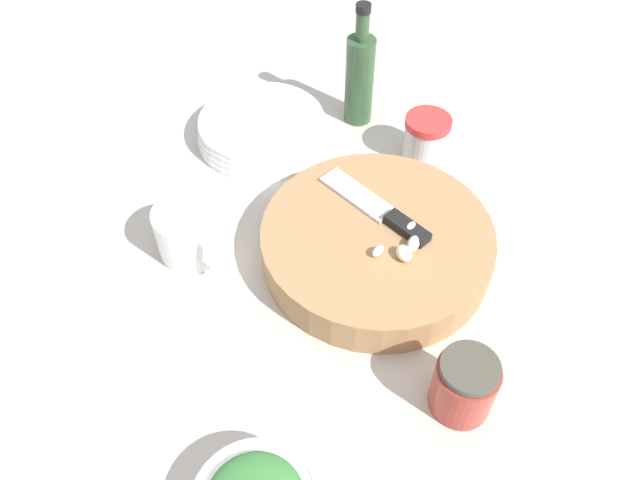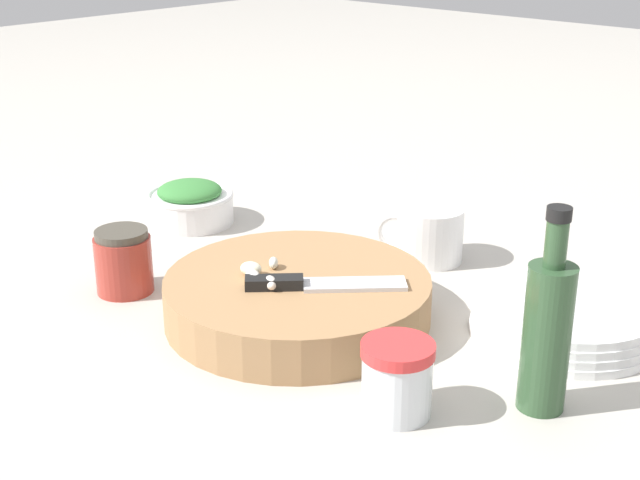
# 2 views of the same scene
# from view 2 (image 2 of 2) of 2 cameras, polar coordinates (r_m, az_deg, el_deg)

# --- Properties ---
(ground_plane) EXTENTS (5.00, 5.00, 0.00)m
(ground_plane) POSITION_cam_2_polar(r_m,az_deg,el_deg) (1.12, 0.62, -3.19)
(ground_plane) COLOR #B2ADA3
(cutting_board) EXTENTS (0.31, 0.31, 0.05)m
(cutting_board) POSITION_cam_2_polar(r_m,az_deg,el_deg) (1.04, -1.44, -3.76)
(cutting_board) COLOR #9E754C
(cutting_board) RESTS_ON ground_plane
(chef_knife) EXTENTS (0.15, 0.15, 0.01)m
(chef_knife) POSITION_cam_2_polar(r_m,az_deg,el_deg) (1.00, -0.28, -2.80)
(chef_knife) COLOR black
(chef_knife) RESTS_ON cutting_board
(garlic_cloves) EXTENTS (0.07, 0.07, 0.02)m
(garlic_cloves) POSITION_cam_2_polar(r_m,az_deg,el_deg) (1.02, -3.94, -2.13)
(garlic_cloves) COLOR silver
(garlic_cloves) RESTS_ON cutting_board
(herb_bowl) EXTENTS (0.13, 0.13, 0.06)m
(herb_bowl) POSITION_cam_2_polar(r_m,az_deg,el_deg) (1.35, -8.31, 2.36)
(herb_bowl) COLOR white
(herb_bowl) RESTS_ON ground_plane
(spice_jar) EXTENTS (0.07, 0.07, 0.07)m
(spice_jar) POSITION_cam_2_polar(r_m,az_deg,el_deg) (0.85, 4.95, -8.81)
(spice_jar) COLOR silver
(spice_jar) RESTS_ON ground_plane
(coffee_mug) EXTENTS (0.11, 0.09, 0.07)m
(coffee_mug) POSITION_cam_2_polar(r_m,az_deg,el_deg) (1.21, 6.96, 0.40)
(coffee_mug) COLOR white
(coffee_mug) RESTS_ON ground_plane
(plate_stack) EXTENTS (0.21, 0.21, 0.04)m
(plate_stack) POSITION_cam_2_polar(r_m,az_deg,el_deg) (1.04, 15.40, -4.84)
(plate_stack) COLOR white
(plate_stack) RESTS_ON ground_plane
(honey_jar) EXTENTS (0.07, 0.07, 0.08)m
(honey_jar) POSITION_cam_2_polar(r_m,az_deg,el_deg) (1.13, -12.47, -1.35)
(honey_jar) COLOR #9E3328
(honey_jar) RESTS_ON ground_plane
(oil_bottle) EXTENTS (0.05, 0.05, 0.21)m
(oil_bottle) POSITION_cam_2_polar(r_m,az_deg,el_deg) (0.87, 14.33, -5.68)
(oil_bottle) COLOR #2D4C2D
(oil_bottle) RESTS_ON ground_plane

